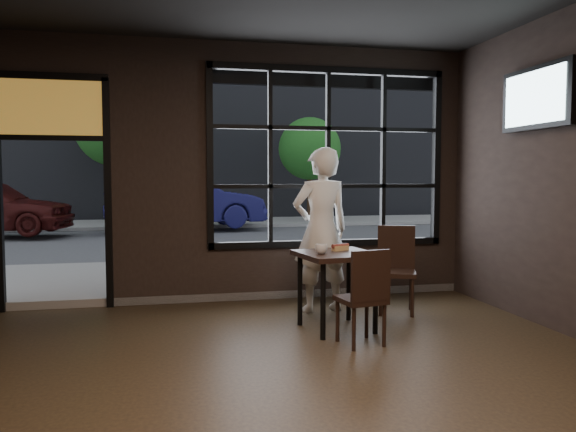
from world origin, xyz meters
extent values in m
cube|color=black|center=(0.00, 0.00, -0.01)|extent=(6.00, 7.00, 0.02)
cube|color=black|center=(1.20, 3.50, 1.80)|extent=(3.06, 0.12, 2.28)
cube|color=orange|center=(-2.10, 3.50, 2.35)|extent=(1.20, 0.06, 0.70)
cube|color=#545456|center=(0.00, 24.00, -0.02)|extent=(60.00, 41.00, 0.04)
cube|color=#5B5956|center=(0.00, 23.00, 7.50)|extent=(28.00, 12.00, 15.00)
cube|color=black|center=(0.86, 1.97, 0.40)|extent=(0.84, 0.84, 0.80)
cube|color=black|center=(0.92, 1.44, 0.45)|extent=(0.45, 0.45, 0.90)
cube|color=black|center=(1.72, 2.49, 0.49)|extent=(0.55, 0.55, 0.99)
imported|color=white|center=(0.91, 2.77, 0.94)|extent=(0.75, 0.55, 1.89)
imported|color=silver|center=(0.67, 1.89, 0.84)|extent=(0.15, 0.15, 0.10)
cube|color=black|center=(2.93, 1.74, 2.37)|extent=(0.13, 1.11, 0.65)
imported|color=#15144A|center=(-0.32, 12.77, 0.84)|extent=(4.62, 2.12, 1.47)
cylinder|color=#332114|center=(-2.37, 15.15, 1.21)|extent=(0.22, 0.22, 2.42)
sphere|color=#297324|center=(-2.37, 15.15, 3.18)|extent=(2.64, 2.64, 2.64)
cylinder|color=#332114|center=(3.79, 14.61, 0.94)|extent=(0.17, 0.17, 1.88)
sphere|color=#276718|center=(3.79, 14.61, 2.48)|extent=(2.06, 2.06, 2.06)
camera|label=1|loc=(-0.81, -3.43, 1.55)|focal=35.00mm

